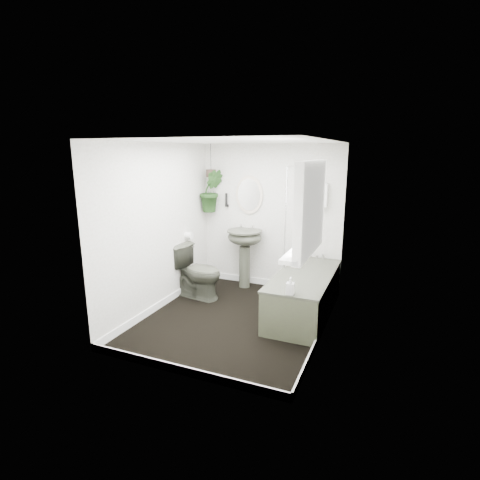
% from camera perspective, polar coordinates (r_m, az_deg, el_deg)
% --- Properties ---
extents(floor, '(2.30, 2.80, 0.02)m').
position_cam_1_polar(floor, '(5.12, -0.66, -11.99)').
color(floor, black).
rests_on(floor, ground).
extents(ceiling, '(2.30, 2.80, 0.02)m').
position_cam_1_polar(ceiling, '(4.63, -0.74, 14.95)').
color(ceiling, white).
rests_on(ceiling, ground).
extents(wall_back, '(2.30, 0.02, 2.30)m').
position_cam_1_polar(wall_back, '(6.03, 4.63, 3.48)').
color(wall_back, white).
rests_on(wall_back, ground).
extents(wall_front, '(2.30, 0.02, 2.30)m').
position_cam_1_polar(wall_front, '(3.53, -9.84, -3.83)').
color(wall_front, white).
rests_on(wall_front, ground).
extents(wall_left, '(0.02, 2.80, 2.30)m').
position_cam_1_polar(wall_left, '(5.30, -12.30, 1.83)').
color(wall_left, white).
rests_on(wall_left, ground).
extents(wall_right, '(0.02, 2.80, 2.30)m').
position_cam_1_polar(wall_right, '(4.42, 13.24, -0.50)').
color(wall_right, white).
rests_on(wall_right, ground).
extents(skirting, '(2.30, 2.80, 0.10)m').
position_cam_1_polar(skirting, '(5.09, -0.66, -11.38)').
color(skirting, white).
rests_on(skirting, floor).
extents(bathtub, '(0.72, 1.72, 0.58)m').
position_cam_1_polar(bathtub, '(5.21, 9.74, -8.12)').
color(bathtub, '#3A3C31').
rests_on(bathtub, floor).
extents(bath_screen, '(0.04, 0.72, 1.40)m').
position_cam_1_polar(bath_screen, '(5.48, 7.96, 3.78)').
color(bath_screen, silver).
rests_on(bath_screen, bathtub).
extents(shower_box, '(0.20, 0.10, 0.35)m').
position_cam_1_polar(shower_box, '(5.71, 12.18, 6.72)').
color(shower_box, white).
rests_on(shower_box, wall_back).
extents(oval_mirror, '(0.46, 0.03, 0.62)m').
position_cam_1_polar(oval_mirror, '(6.06, 1.40, 6.91)').
color(oval_mirror, beige).
rests_on(oval_mirror, wall_back).
extents(wall_sconce, '(0.04, 0.04, 0.22)m').
position_cam_1_polar(wall_sconce, '(6.22, -2.09, 6.14)').
color(wall_sconce, black).
rests_on(wall_sconce, wall_back).
extents(toilet_roll_holder, '(0.11, 0.11, 0.11)m').
position_cam_1_polar(toilet_roll_holder, '(5.89, -7.83, 0.68)').
color(toilet_roll_holder, white).
rests_on(toilet_roll_holder, wall_left).
extents(window_recess, '(0.08, 1.00, 0.90)m').
position_cam_1_polar(window_recess, '(3.66, 10.70, 4.78)').
color(window_recess, white).
rests_on(window_recess, wall_right).
extents(window_sill, '(0.18, 1.00, 0.04)m').
position_cam_1_polar(window_sill, '(3.76, 9.38, -1.49)').
color(window_sill, white).
rests_on(window_sill, wall_right).
extents(window_blinds, '(0.01, 0.86, 0.76)m').
position_cam_1_polar(window_blinds, '(3.67, 10.01, 4.83)').
color(window_blinds, white).
rests_on(window_blinds, wall_right).
extents(toilet, '(0.85, 0.56, 0.81)m').
position_cam_1_polar(toilet, '(5.74, -6.51, -4.78)').
color(toilet, '#3A3C31').
rests_on(toilet, floor).
extents(pedestal_sink, '(0.61, 0.54, 0.96)m').
position_cam_1_polar(pedestal_sink, '(6.09, 0.69, -2.85)').
color(pedestal_sink, '#3A3C31').
rests_on(pedestal_sink, floor).
extents(sill_plant, '(0.28, 0.26, 0.24)m').
position_cam_1_polar(sill_plant, '(4.02, 9.78, 1.56)').
color(sill_plant, black).
rests_on(sill_plant, window_sill).
extents(hanging_plant, '(0.48, 0.46, 0.69)m').
position_cam_1_polar(hanging_plant, '(6.20, -4.38, 7.46)').
color(hanging_plant, black).
rests_on(hanging_plant, ceiling).
extents(soap_bottle, '(0.10, 0.10, 0.20)m').
position_cam_1_polar(soap_bottle, '(4.35, 7.68, -6.94)').
color(soap_bottle, black).
rests_on(soap_bottle, bathtub).
extents(hanging_pot, '(0.16, 0.16, 0.12)m').
position_cam_1_polar(hanging_pot, '(6.18, -4.43, 10.11)').
color(hanging_pot, '#3C2B23').
rests_on(hanging_pot, ceiling).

